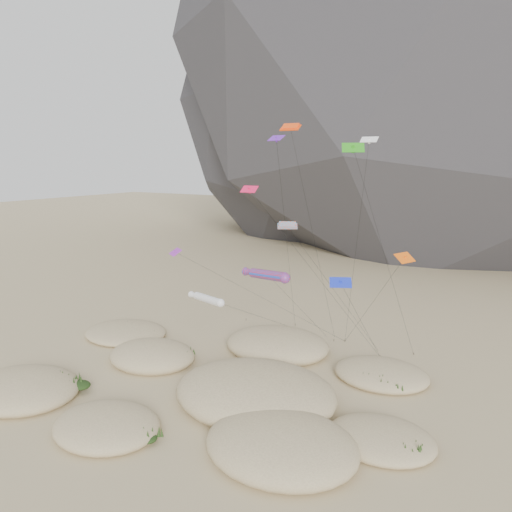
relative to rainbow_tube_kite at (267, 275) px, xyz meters
The scene contains 9 objects.
ground 17.35m from the rainbow_tube_kite, 86.04° to the right, with size 500.00×500.00×0.00m, color #CCB789.
dunes 14.04m from the rainbow_tube_kite, 90.07° to the right, with size 49.94×35.70×4.36m.
dune_grass 13.34m from the rainbow_tube_kite, 91.72° to the right, with size 44.95×29.58×1.46m.
kite_stakes 14.80m from the rainbow_tube_kite, 70.72° to the left, with size 25.77×6.99×0.30m.
rainbow_tube_kite is the anchor object (origin of this frame).
white_tube_kite 8.11m from the rainbow_tube_kite, 120.95° to the right, with size 8.04×19.87×9.54m.
orange_parafoil 17.57m from the rainbow_tube_kite, 72.21° to the left, with size 4.68×8.44×28.73m.
multi_parafoil 6.86m from the rainbow_tube_kite, ahead, with size 9.56×11.18×17.47m.
delta_kites 9.82m from the rainbow_tube_kite, 17.11° to the right, with size 31.29×19.42×27.10m.
Camera 1 is at (27.57, -37.78, 24.43)m, focal length 35.00 mm.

